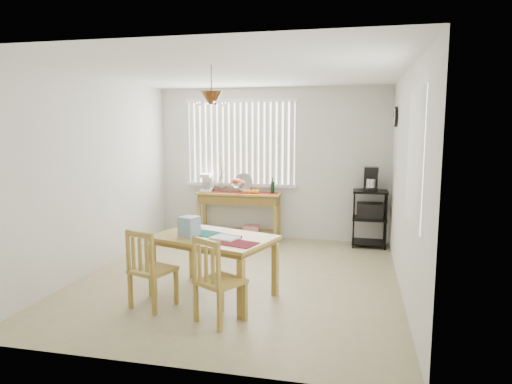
% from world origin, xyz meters
% --- Properties ---
extents(ground, '(4.00, 4.50, 0.01)m').
position_xyz_m(ground, '(0.00, 0.00, -0.01)').
color(ground, tan).
extents(room_shell, '(4.20, 4.70, 2.70)m').
position_xyz_m(room_shell, '(0.00, 0.01, 1.69)').
color(room_shell, silver).
rests_on(room_shell, ground).
extents(sideboard, '(1.44, 0.41, 0.81)m').
position_xyz_m(sideboard, '(-0.53, 2.03, 0.61)').
color(sideboard, '#A98B39').
rests_on(sideboard, ground).
extents(sideboard_items, '(1.37, 0.34, 0.62)m').
position_xyz_m(sideboard_items, '(-0.75, 2.04, 0.94)').
color(sideboard_items, maroon).
rests_on(sideboard_items, sideboard).
extents(wire_cart, '(0.54, 0.43, 0.92)m').
position_xyz_m(wire_cart, '(1.67, 1.99, 0.55)').
color(wire_cart, black).
rests_on(wire_cart, ground).
extents(cart_items, '(0.22, 0.26, 0.38)m').
position_xyz_m(cart_items, '(1.67, 2.00, 1.10)').
color(cart_items, black).
rests_on(cart_items, wire_cart).
extents(dining_table, '(1.52, 1.21, 0.71)m').
position_xyz_m(dining_table, '(-0.13, -0.66, 0.63)').
color(dining_table, '#A98B39').
rests_on(dining_table, ground).
extents(table_items, '(0.99, 0.76, 0.23)m').
position_xyz_m(table_items, '(-0.28, -0.72, 0.79)').
color(table_items, '#126658').
rests_on(table_items, dining_table).
extents(chair_left, '(0.51, 0.51, 0.87)m').
position_xyz_m(chair_left, '(-0.68, -1.14, 0.43)').
color(chair_left, '#A98B39').
rests_on(chair_left, ground).
extents(chair_right, '(0.56, 0.56, 0.88)m').
position_xyz_m(chair_right, '(0.13, -1.35, 0.43)').
color(chair_right, '#A98B39').
rests_on(chair_right, ground).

